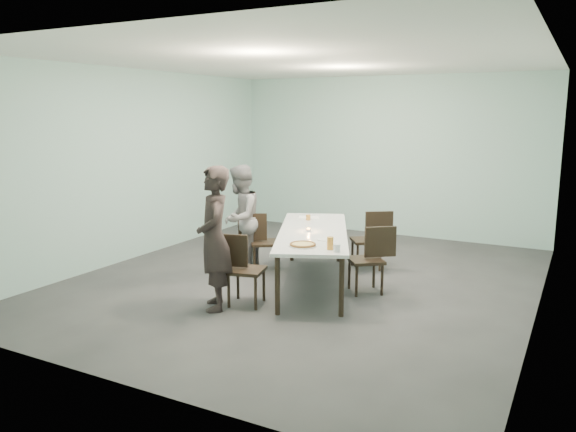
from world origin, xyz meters
The scene contains 16 objects.
ground centered at (0.00, 0.00, 0.00)m, with size 7.00×7.00×0.00m, color #333335.
room_shell centered at (0.00, 0.00, 2.03)m, with size 6.02×7.02×3.01m.
table centered at (0.18, -0.11, 0.69)m, with size 1.87×2.74×0.75m.
chair_near_left centered at (-0.26, -1.25, 0.50)m, with size 0.65×0.51×0.87m.
chair_far_left centered at (-0.79, 0.10, 0.50)m, with size 0.64×0.58×0.87m.
chair_near_right centered at (1.00, -0.05, 0.50)m, with size 0.62×0.59×0.87m.
chair_far_right centered at (0.61, 1.03, 0.50)m, with size 0.63×0.58×0.87m.
diner_near centered at (-0.44, -1.52, 0.86)m, with size 0.63×0.41×1.72m, color black.
diner_far centered at (-1.07, 0.02, 0.79)m, with size 0.76×0.60×1.57m, color gray.
pizza centered at (0.45, -0.97, 0.77)m, with size 0.34×0.34×0.04m.
side_plate centered at (0.54, -0.55, 0.76)m, with size 0.18×0.18×0.01m, color white.
beer_glass centered at (0.81, -0.97, 0.82)m, with size 0.08×0.08×0.15m, color orange.
water_tumbler centered at (0.92, -1.03, 0.80)m, with size 0.08×0.08×0.09m, color silver.
tealight centered at (0.15, -0.19, 0.77)m, with size 0.06×0.06×0.05m.
amber_tumbler centered at (-0.21, 0.54, 0.79)m, with size 0.07×0.07×0.08m, color orange.
menu centered at (-0.30, 0.73, 0.75)m, with size 0.30×0.22×0.01m, color silver.
Camera 1 is at (3.37, -6.82, 2.33)m, focal length 35.00 mm.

